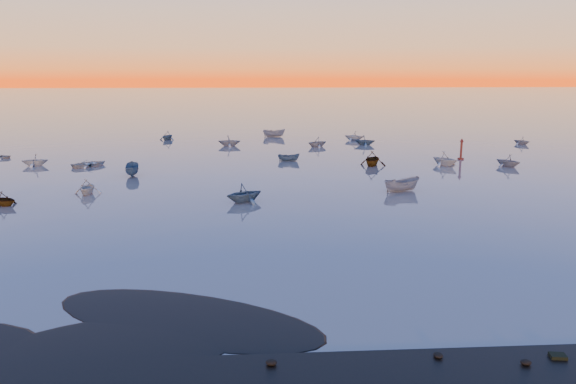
{
  "coord_description": "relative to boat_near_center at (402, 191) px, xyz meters",
  "views": [
    {
      "loc": [
        -4.99,
        -26.12,
        12.52
      ],
      "look_at": [
        -1.51,
        28.0,
        0.76
      ],
      "focal_mm": 35.0,
      "sensor_mm": 36.0,
      "label": 1
    }
  ],
  "objects": [
    {
      "name": "moored_fleet",
      "position": [
        -10.75,
        21.96,
        0.0
      ],
      "size": [
        124.0,
        58.0,
        1.2
      ],
      "primitive_type": null,
      "color": "#B9B9B5",
      "rests_on": "ground"
    },
    {
      "name": "ground",
      "position": [
        -10.75,
        68.96,
        0.0
      ],
      "size": [
        600.0,
        600.0,
        0.0
      ],
      "primitive_type": "plane",
      "color": "#695F58",
      "rests_on": "ground"
    },
    {
      "name": "boat_near_right",
      "position": [
        18.24,
        14.53,
        0.0
      ],
      "size": [
        3.89,
        3.34,
        1.26
      ],
      "primitive_type": "imported",
      "rotation": [
        0.0,
        0.0,
        3.73
      ],
      "color": "slate",
      "rests_on": "ground"
    },
    {
      "name": "boat_near_center",
      "position": [
        0.0,
        0.0,
        0.0
      ],
      "size": [
        2.94,
        4.54,
        1.45
      ],
      "primitive_type": "imported",
      "rotation": [
        0.0,
        0.0,
        1.87
      ],
      "color": "slate",
      "rests_on": "ground"
    },
    {
      "name": "channel_marker",
      "position": [
        14.23,
        21.02,
        1.24
      ],
      "size": [
        0.89,
        0.89,
        3.15
      ],
      "color": "#4A170F",
      "rests_on": "ground"
    },
    {
      "name": "mud_lobes",
      "position": [
        -10.75,
        -32.04,
        0.01
      ],
      "size": [
        140.0,
        6.0,
        0.07
      ],
      "primitive_type": null,
      "color": "black",
      "rests_on": "ground"
    }
  ]
}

